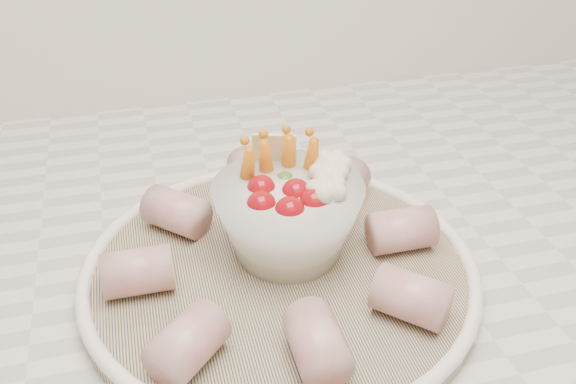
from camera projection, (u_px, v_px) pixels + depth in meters
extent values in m
cube|color=silver|center=(340.00, 231.00, 0.64)|extent=(2.04, 0.62, 0.04)
cylinder|color=navy|center=(280.00, 274.00, 0.54)|extent=(0.33, 0.33, 0.01)
torus|color=white|center=(280.00, 267.00, 0.54)|extent=(0.33, 0.33, 0.01)
sphere|color=#990910|center=(261.00, 205.00, 0.50)|extent=(0.02, 0.02, 0.02)
sphere|color=#990910|center=(290.00, 211.00, 0.49)|extent=(0.02, 0.02, 0.02)
sphere|color=#990910|center=(314.00, 203.00, 0.50)|extent=(0.02, 0.02, 0.02)
sphere|color=#990910|center=(261.00, 189.00, 0.52)|extent=(0.02, 0.02, 0.02)
sphere|color=#990910|center=(296.00, 193.00, 0.52)|extent=(0.02, 0.02, 0.02)
sphere|color=#476B23|center=(285.00, 182.00, 0.54)|extent=(0.02, 0.02, 0.02)
cone|color=orange|center=(266.00, 165.00, 0.54)|extent=(0.03, 0.03, 0.06)
cone|color=orange|center=(289.00, 160.00, 0.54)|extent=(0.02, 0.03, 0.06)
cone|color=orange|center=(311.00, 163.00, 0.54)|extent=(0.02, 0.03, 0.06)
cone|color=orange|center=(248.00, 172.00, 0.53)|extent=(0.02, 0.03, 0.06)
sphere|color=white|center=(329.00, 182.00, 0.53)|extent=(0.03, 0.03, 0.03)
sphere|color=white|center=(327.00, 196.00, 0.51)|extent=(0.03, 0.03, 0.03)
sphere|color=white|center=(332.00, 170.00, 0.54)|extent=(0.03, 0.03, 0.03)
cube|color=beige|center=(275.00, 154.00, 0.55)|extent=(0.04, 0.02, 0.04)
cylinder|color=#AF5058|center=(402.00, 230.00, 0.55)|extent=(0.05, 0.04, 0.04)
cylinder|color=#AF5058|center=(342.00, 186.00, 0.61)|extent=(0.06, 0.06, 0.04)
cylinder|color=#AF5058|center=(250.00, 175.00, 0.62)|extent=(0.04, 0.05, 0.04)
cylinder|color=#AF5058|center=(176.00, 212.00, 0.57)|extent=(0.06, 0.06, 0.04)
cylinder|color=#AF5058|center=(138.00, 272.00, 0.50)|extent=(0.05, 0.04, 0.04)
cylinder|color=#AF5058|center=(188.00, 343.00, 0.44)|extent=(0.06, 0.06, 0.04)
cylinder|color=#AF5058|center=(317.00, 343.00, 0.44)|extent=(0.04, 0.05, 0.04)
cylinder|color=#AF5058|center=(411.00, 297.00, 0.48)|extent=(0.06, 0.06, 0.04)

